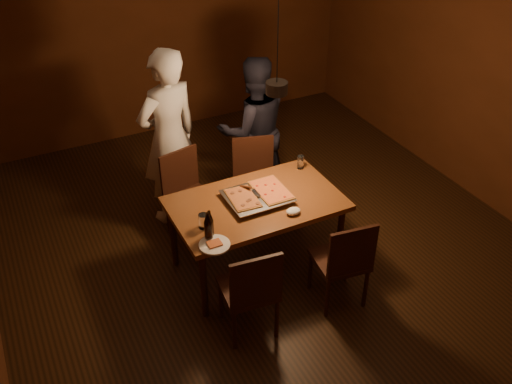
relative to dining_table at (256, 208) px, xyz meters
name	(u,v)px	position (x,y,z in m)	size (l,w,h in m)	color
room_shell	(276,127)	(0.22, 0.07, 0.72)	(6.00, 6.00, 6.00)	#371F0F
dining_table	(256,208)	(0.00, 0.00, 0.00)	(1.50, 0.90, 0.75)	brown
chair_far_left	(186,187)	(-0.36, 0.80, -0.14)	(0.51, 0.51, 0.49)	#38190F
chair_far_right	(255,173)	(0.35, 0.73, -0.14)	(0.53, 0.53, 0.49)	#38190F
chair_near_left	(252,286)	(-0.41, -0.73, -0.14)	(0.46, 0.46, 0.49)	#38190F
chair_near_right	(345,256)	(0.44, -0.77, -0.14)	(0.47, 0.47, 0.49)	#38190F
pizza_tray	(257,198)	(0.02, 0.02, 0.10)	(0.55, 0.45, 0.05)	silver
pizza_meat	(243,198)	(-0.12, 0.03, 0.13)	(0.23, 0.36, 0.02)	maroon
pizza_cheese	(271,190)	(0.16, 0.03, 0.13)	(0.27, 0.42, 0.02)	gold
spatula	(257,193)	(0.03, 0.04, 0.14)	(0.09, 0.24, 0.04)	silver
beer_bottle_a	(208,226)	(-0.57, -0.30, 0.20)	(0.07, 0.07, 0.26)	black
beer_bottle_b	(210,224)	(-0.55, -0.26, 0.20)	(0.06, 0.06, 0.24)	black
water_glass_left	(203,221)	(-0.55, -0.14, 0.14)	(0.08, 0.08, 0.13)	silver
water_glass_right	(300,162)	(0.63, 0.30, 0.14)	(0.06, 0.06, 0.13)	silver
plate_slice	(215,245)	(-0.57, -0.40, 0.08)	(0.25, 0.25, 0.03)	white
napkin	(293,211)	(0.20, -0.31, 0.10)	(0.13, 0.10, 0.05)	white
diner_white	(169,138)	(-0.39, 1.13, 0.24)	(0.67, 0.44, 1.84)	silver
diner_dark	(253,130)	(0.53, 1.12, 0.13)	(0.78, 0.61, 1.61)	black
pendant_lamp	(277,87)	(0.22, 0.07, 1.08)	(0.18, 0.18, 1.10)	black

